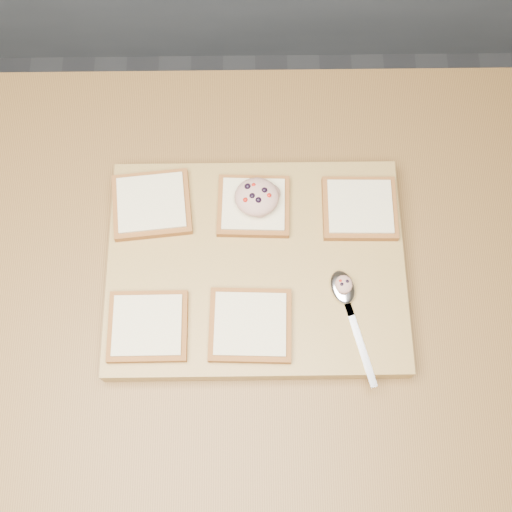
{
  "coord_description": "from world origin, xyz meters",
  "views": [
    {
      "loc": [
        -0.01,
        -0.3,
        1.84
      ],
      "look_at": [
        -0.01,
        0.03,
        0.97
      ],
      "focal_mm": 45.0,
      "sensor_mm": 36.0,
      "label": 1
    }
  ],
  "objects_px": {
    "cutting_board": "(256,267)",
    "bread_far_center": "(253,206)",
    "tuna_salad_dollop": "(257,197)",
    "spoon": "(345,295)"
  },
  "relations": [
    {
      "from": "cutting_board",
      "to": "bread_far_center",
      "type": "bearing_deg",
      "value": 91.79
    },
    {
      "from": "bread_far_center",
      "to": "tuna_salad_dollop",
      "type": "relative_size",
      "value": 1.67
    },
    {
      "from": "cutting_board",
      "to": "bread_far_center",
      "type": "xyz_separation_m",
      "value": [
        -0.0,
        0.09,
        0.03
      ]
    },
    {
      "from": "cutting_board",
      "to": "bread_far_center",
      "type": "distance_m",
      "value": 0.09
    },
    {
      "from": "tuna_salad_dollop",
      "to": "spoon",
      "type": "relative_size",
      "value": 0.38
    },
    {
      "from": "bread_far_center",
      "to": "tuna_salad_dollop",
      "type": "xyz_separation_m",
      "value": [
        0.01,
        0.0,
        0.02
      ]
    },
    {
      "from": "tuna_salad_dollop",
      "to": "cutting_board",
      "type": "bearing_deg",
      "value": -91.34
    },
    {
      "from": "cutting_board",
      "to": "tuna_salad_dollop",
      "type": "relative_size",
      "value": 6.6
    },
    {
      "from": "cutting_board",
      "to": "bread_far_center",
      "type": "relative_size",
      "value": 3.95
    },
    {
      "from": "spoon",
      "to": "cutting_board",
      "type": "bearing_deg",
      "value": 157.46
    }
  ]
}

